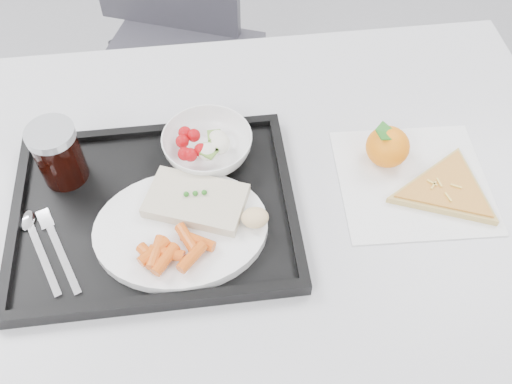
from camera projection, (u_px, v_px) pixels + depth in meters
table at (235, 216)px, 1.01m from camera, size 1.20×0.80×0.75m
chair at (169, 28)px, 1.56m from camera, size 0.55×0.55×0.93m
tray at (155, 211)px, 0.92m from camera, size 0.45×0.35×0.03m
dinner_plate at (181, 229)px, 0.88m from camera, size 0.27×0.27×0.02m
fish_fillet at (196, 201)px, 0.89m from camera, size 0.17×0.14×0.03m
bread_roll at (255, 218)px, 0.86m from camera, size 0.05×0.04×0.03m
salad_bowl at (208, 146)px, 0.97m from camera, size 0.15×0.15×0.05m
cola_glass at (58, 153)px, 0.91m from camera, size 0.08×0.08×0.11m
cutlery at (43, 241)px, 0.88m from camera, size 0.11×0.17×0.01m
napkin at (413, 181)px, 0.97m from camera, size 0.26×0.25×0.00m
tangerine at (388, 147)px, 0.97m from camera, size 0.10×0.10×0.07m
pizza_slice at (447, 190)px, 0.94m from camera, size 0.23×0.23×0.02m
carrot_pile at (172, 251)px, 0.83m from camera, size 0.12×0.09×0.03m
salad_contents at (206, 144)px, 0.95m from camera, size 0.09×0.08×0.03m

